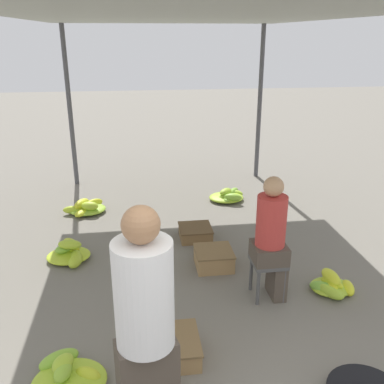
{
  "coord_description": "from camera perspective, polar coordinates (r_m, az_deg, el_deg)",
  "views": [
    {
      "loc": [
        -0.58,
        -1.53,
        2.6
      ],
      "look_at": [
        0.0,
        2.83,
        0.97
      ],
      "focal_mm": 40.0,
      "sensor_mm": 36.0,
      "label": 1
    }
  ],
  "objects": [
    {
      "name": "canopy_post_back_left",
      "position": [
        7.87,
        -15.99,
        10.68
      ],
      "size": [
        0.08,
        0.08,
        2.77
      ],
      "primitive_type": "cylinder",
      "color": "#4C4C51",
      "rests_on": "ground"
    },
    {
      "name": "canopy_post_back_right",
      "position": [
        8.12,
        9.01,
        11.48
      ],
      "size": [
        0.08,
        0.08,
        2.77
      ],
      "primitive_type": "cylinder",
      "color": "#4C4C51",
      "rests_on": "ground"
    },
    {
      "name": "canopy_tarp",
      "position": [
        4.8,
        -0.69,
        22.6
      ],
      "size": [
        3.81,
        6.26,
        0.04
      ],
      "primitive_type": "cube",
      "color": "#9EA399",
      "rests_on": "canopy_post_front_left"
    },
    {
      "name": "vendor_foreground",
      "position": [
        2.78,
        -6.22,
        -17.78
      ],
      "size": [
        0.44,
        0.44,
        1.71
      ],
      "color": "#4C4238",
      "rests_on": "ground"
    },
    {
      "name": "stool",
      "position": [
        4.54,
        10.1,
        -9.86
      ],
      "size": [
        0.34,
        0.34,
        0.43
      ],
      "color": "#4C4C4C",
      "rests_on": "ground"
    },
    {
      "name": "vendor_seated",
      "position": [
        4.38,
        10.63,
        -5.87
      ],
      "size": [
        0.34,
        0.34,
        1.33
      ],
      "color": "#4C4238",
      "rests_on": "ground"
    },
    {
      "name": "banana_pile_left_0",
      "position": [
        3.8,
        -16.18,
        -22.46
      ],
      "size": [
        0.59,
        0.63,
        0.21
      ],
      "color": "#BFD12A",
      "rests_on": "ground"
    },
    {
      "name": "banana_pile_left_1",
      "position": [
        5.48,
        -16.0,
        -7.8
      ],
      "size": [
        0.53,
        0.66,
        0.28
      ],
      "color": "#80B735",
      "rests_on": "ground"
    },
    {
      "name": "banana_pile_left_2",
      "position": [
        6.8,
        -13.96,
        -2.09
      ],
      "size": [
        0.64,
        0.6,
        0.21
      ],
      "color": "yellow",
      "rests_on": "ground"
    },
    {
      "name": "banana_pile_right_0",
      "position": [
        7.13,
        4.84,
        -0.56
      ],
      "size": [
        0.62,
        0.63,
        0.21
      ],
      "color": "#9BC230",
      "rests_on": "ground"
    },
    {
      "name": "banana_pile_right_1",
      "position": [
        4.9,
        18.11,
        -11.82
      ],
      "size": [
        0.53,
        0.5,
        0.2
      ],
      "color": "#CED727",
      "rests_on": "ground"
    },
    {
      "name": "crate_near",
      "position": [
        5.12,
        2.92,
        -8.82
      ],
      "size": [
        0.44,
        0.44,
        0.22
      ],
      "color": "#9E7A4C",
      "rests_on": "ground"
    },
    {
      "name": "crate_mid",
      "position": [
        3.88,
        -2.87,
        -19.98
      ],
      "size": [
        0.49,
        0.49,
        0.18
      ],
      "color": "#9E7A4C",
      "rests_on": "ground"
    },
    {
      "name": "crate_far",
      "position": [
        5.79,
        0.45,
        -5.43
      ],
      "size": [
        0.43,
        0.43,
        0.17
      ],
      "color": "brown",
      "rests_on": "ground"
    }
  ]
}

